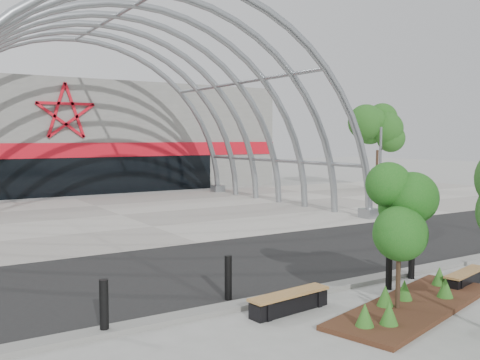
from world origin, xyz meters
TOP-DOWN VIEW (x-y plane):
  - ground at (0.00, 0.00)m, footprint 140.00×140.00m
  - road at (0.00, 3.50)m, footprint 140.00×7.00m
  - forecourt at (0.00, 15.50)m, footprint 60.00×17.00m
  - kerb at (0.00, -0.25)m, footprint 60.00×0.50m
  - arena_building at (0.00, 33.45)m, footprint 34.00×15.24m
  - vault_canopy at (0.00, 15.50)m, footprint 20.80×15.80m
  - planting_bed at (0.73, -2.42)m, footprint 5.83×3.13m
  - signal_pole at (10.87, 8.18)m, footprint 0.30×0.63m
  - street_tree_0 at (0.20, -2.44)m, footprint 1.47×1.47m
  - bench_0 at (-1.85, -1.09)m, footprint 2.19×0.70m
  - bench_1 at (3.47, -1.90)m, footprint 1.95×0.84m
  - bollard_0 at (-5.90, -0.25)m, footprint 0.18×0.18m
  - bollard_1 at (-2.60, 0.39)m, footprint 0.18×0.18m
  - bollard_2 at (1.46, -1.03)m, footprint 0.17×0.17m
  - bollard_3 at (2.82, -0.62)m, footprint 0.18×0.18m
  - bg_tree_1 at (21.00, 18.00)m, footprint 2.70×2.70m

SIDE VIEW (x-z plane):
  - ground at x=0.00m, z-range 0.00..0.00m
  - road at x=0.00m, z-range 0.00..0.02m
  - vault_canopy at x=0.00m, z-range -10.16..10.20m
  - forecourt at x=0.00m, z-range 0.00..0.04m
  - kerb at x=0.00m, z-range 0.00..0.12m
  - planting_bed at x=0.73m, z-range -0.15..0.44m
  - bench_1 at x=3.47m, z-range -0.01..0.39m
  - bench_0 at x=-1.85m, z-range -0.01..0.44m
  - bollard_2 at x=1.46m, z-range 0.00..1.04m
  - bollard_3 at x=2.82m, z-range 0.00..1.10m
  - bollard_1 at x=-2.60m, z-range 0.00..1.11m
  - bollard_0 at x=-5.90m, z-range 0.00..1.14m
  - signal_pole at x=10.87m, z-range 0.10..4.59m
  - street_tree_0 at x=0.20m, z-range 0.73..4.08m
  - arena_building at x=0.00m, z-range -0.01..7.99m
  - bg_tree_1 at x=21.00m, z-range 1.29..7.20m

